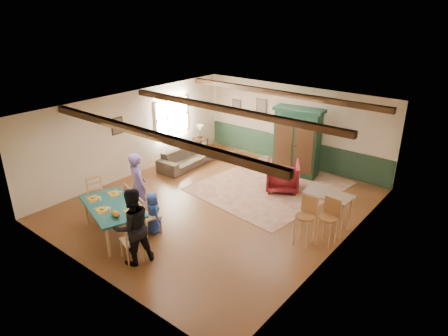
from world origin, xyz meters
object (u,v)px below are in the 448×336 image
Objects in this scene: dining_chair_far_left at (136,201)px; person_man at (138,186)px; person_woman at (132,227)px; person_child at (153,213)px; table_lamp at (200,132)px; cat at (116,213)px; armchair at (283,176)px; end_table at (200,146)px; bar_stool_right at (327,224)px; dining_chair_end_right at (132,239)px; counter_table at (327,211)px; dining_chair_far_right at (150,215)px; sofa at (187,157)px; dining_table at (114,220)px; dining_chair_end_left at (98,197)px; bar_stool_left at (304,222)px; armoire at (297,142)px.

dining_chair_far_left is 0.41m from person_man.
person_child is (-0.59, 1.07, -0.34)m from person_woman.
cat is at bearing -64.98° from table_lamp.
end_table is (-4.03, 0.81, -0.16)m from armchair.
end_table is 0.48× the size of bar_stool_right.
table_lamp is (-3.33, 5.88, 0.32)m from dining_chair_end_right.
bar_stool_right is (0.36, -0.75, 0.11)m from counter_table.
person_woman is (0.62, -0.99, 0.37)m from dining_chair_far_right.
person_woman is 6.84m from table_lamp.
dining_chair_far_right is at bearing 90.00° from person_child.
counter_table is (5.51, -0.76, 0.15)m from sofa.
sofa is 5.56m from counter_table.
dining_table is 1.68× the size of counter_table.
person_man is at bearing -115.87° from person_woman.
table_lamp reaches higher than end_table.
person_man reaches higher than counter_table.
armchair is (0.60, 5.10, -0.42)m from person_woman.
sofa is (-2.82, 4.62, -0.18)m from dining_chair_end_right.
dining_chair_end_right is 0.86× the size of bar_stool_right.
armchair reaches higher than sofa.
dining_chair_end_left is 5.26m from end_table.
dining_chair_far_left is at bearing -146.46° from counter_table.
bar_stool_left reaches higher than cat.
person_woman reaches higher than armchair.
cat is 0.18× the size of sofa.
end_table is (-2.02, 4.67, -0.22)m from dining_chair_far_left.
counter_table is (3.20, 2.91, -0.03)m from dining_chair_far_right.
dining_chair_end_left is at bearing 46.85° from person_man.
person_man is 1.56× the size of bar_stool_right.
bar_stool_left reaches higher than bar_stool_right.
dining_chair_far_right is at bearing 100.37° from cat.
person_child is 1.88× the size of end_table.
person_man is 1.92m from person_woman.
end_table is 0.47× the size of bar_stool_left.
dining_chair_end_right is 5.12m from armchair.
dining_chair_far_right and dining_chair_end_right have the same top height.
armchair is 2.33m from counter_table.
dining_chair_end_left is at bearing 162.32° from dining_table.
armoire is (1.73, 5.14, 0.60)m from dining_chair_far_left.
person_man reaches higher than cat.
person_child is (1.80, 0.31, 0.03)m from dining_chair_end_left.
dining_chair_far_left is at bearing -157.85° from bar_stool_left.
end_table is at bearing -48.97° from dining_chair_far_left.
dining_chair_far_left reaches higher than armchair.
dining_chair_end_left is 2.54m from person_woman.
armchair is at bearing -85.84° from sofa.
dining_table is 6.23m from armoire.
person_woman is 4.58× the size of cat.
dining_chair_end_left is 5.88m from counter_table.
dining_chair_far_left is 1.37m from cat.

